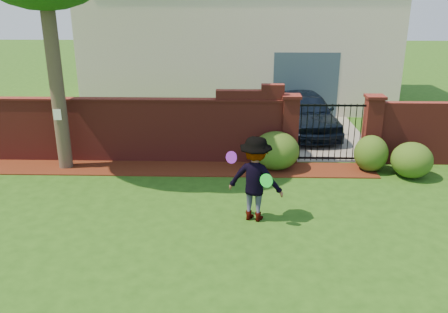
{
  "coord_description": "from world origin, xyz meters",
  "views": [
    {
      "loc": [
        0.95,
        -8.1,
        4.39
      ],
      "look_at": [
        0.69,
        1.4,
        1.05
      ],
      "focal_mm": 37.14,
      "sensor_mm": 36.0,
      "label": 1
    }
  ],
  "objects_px": {
    "man": "(255,179)",
    "frisbee_purple": "(231,157)",
    "car": "(307,114)",
    "frisbee_green": "(266,181)"
  },
  "relations": [
    {
      "from": "frisbee_purple",
      "to": "frisbee_green",
      "type": "xyz_separation_m",
      "value": [
        0.68,
        -0.37,
        -0.34
      ]
    },
    {
      "from": "man",
      "to": "frisbee_purple",
      "type": "bearing_deg",
      "value": 9.12
    },
    {
      "from": "man",
      "to": "frisbee_green",
      "type": "height_order",
      "value": "man"
    },
    {
      "from": "car",
      "to": "man",
      "type": "height_order",
      "value": "man"
    },
    {
      "from": "man",
      "to": "frisbee_green",
      "type": "relative_size",
      "value": 6.46
    },
    {
      "from": "frisbee_purple",
      "to": "car",
      "type": "bearing_deg",
      "value": 68.47
    },
    {
      "from": "car",
      "to": "frisbee_green",
      "type": "height_order",
      "value": "car"
    },
    {
      "from": "man",
      "to": "frisbee_green",
      "type": "bearing_deg",
      "value": 145.97
    },
    {
      "from": "frisbee_green",
      "to": "frisbee_purple",
      "type": "bearing_deg",
      "value": 151.47
    },
    {
      "from": "car",
      "to": "man",
      "type": "relative_size",
      "value": 2.31
    }
  ]
}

